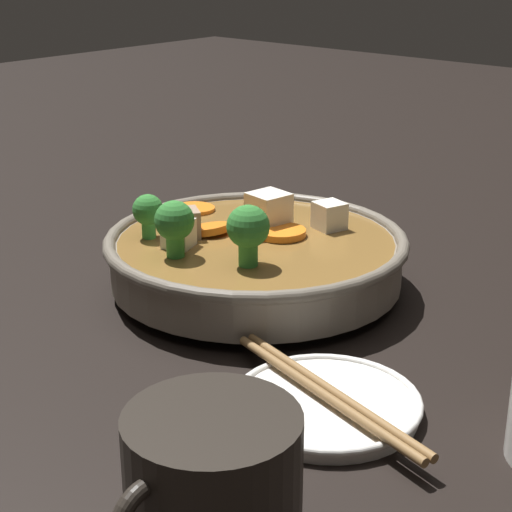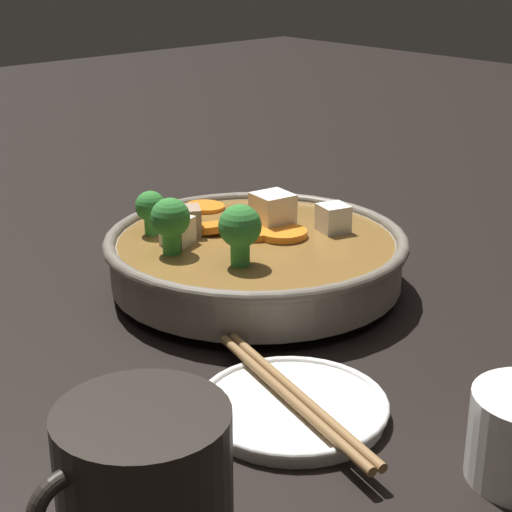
{
  "view_description": "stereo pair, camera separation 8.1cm",
  "coord_description": "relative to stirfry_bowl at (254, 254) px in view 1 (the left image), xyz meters",
  "views": [
    {
      "loc": [
        0.57,
        0.5,
        0.32
      ],
      "look_at": [
        0.0,
        0.0,
        0.03
      ],
      "focal_mm": 60.0,
      "sensor_mm": 36.0,
      "label": 1
    },
    {
      "loc": [
        0.51,
        0.56,
        0.32
      ],
      "look_at": [
        0.0,
        0.0,
        0.03
      ],
      "focal_mm": 60.0,
      "sensor_mm": 36.0,
      "label": 2
    }
  ],
  "objects": [
    {
      "name": "napkin",
      "position": [
        -0.16,
        -0.2,
        -0.04
      ],
      "size": [
        0.13,
        0.11,
        0.0
      ],
      "color": "#D16B84",
      "rests_on": "ground_plane"
    },
    {
      "name": "ground_plane",
      "position": [
        -0.0,
        0.0,
        -0.04
      ],
      "size": [
        3.0,
        3.0,
        0.0
      ],
      "primitive_type": "plane",
      "color": "black"
    },
    {
      "name": "side_saucer",
      "position": [
        0.13,
        0.19,
        -0.03
      ],
      "size": [
        0.14,
        0.14,
        0.01
      ],
      "color": "white",
      "rests_on": "ground_plane"
    },
    {
      "name": "stirfry_bowl",
      "position": [
        0.0,
        0.0,
        0.0
      ],
      "size": [
        0.29,
        0.29,
        0.11
      ],
      "color": "slate",
      "rests_on": "ground_plane"
    },
    {
      "name": "dark_mug",
      "position": [
        0.29,
        0.22,
        0.0
      ],
      "size": [
        0.12,
        0.1,
        0.08
      ],
      "color": "black",
      "rests_on": "ground_plane"
    },
    {
      "name": "chopsticks_pair",
      "position": [
        0.13,
        0.19,
        -0.02
      ],
      "size": [
        0.07,
        0.2,
        0.01
      ],
      "color": "olive",
      "rests_on": "side_saucer"
    }
  ]
}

